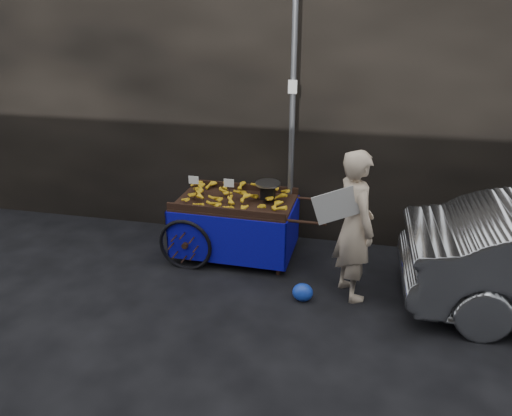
# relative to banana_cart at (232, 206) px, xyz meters

# --- Properties ---
(ground) EXTENTS (80.00, 80.00, 0.00)m
(ground) POSITION_rel_banana_cart_xyz_m (0.47, -0.83, -0.77)
(ground) COLOR black
(ground) RESTS_ON ground
(building_wall) EXTENTS (13.50, 2.00, 5.00)m
(building_wall) POSITION_rel_banana_cart_xyz_m (0.86, 1.77, 1.73)
(building_wall) COLOR black
(building_wall) RESTS_ON ground
(street_pole) EXTENTS (0.12, 0.10, 4.00)m
(street_pole) POSITION_rel_banana_cart_xyz_m (0.77, 0.47, 1.24)
(street_pole) COLOR slate
(street_pole) RESTS_ON ground
(banana_cart) EXTENTS (2.30, 1.17, 1.24)m
(banana_cart) POSITION_rel_banana_cart_xyz_m (0.00, 0.00, 0.00)
(banana_cart) COLOR black
(banana_cart) RESTS_ON ground
(vendor) EXTENTS (0.89, 0.83, 1.91)m
(vendor) POSITION_rel_banana_cart_xyz_m (1.73, -0.70, 0.19)
(vendor) COLOR #C2AC90
(vendor) RESTS_ON ground
(plastic_bag) EXTENTS (0.26, 0.21, 0.23)m
(plastic_bag) POSITION_rel_banana_cart_xyz_m (1.17, -1.00, -0.65)
(plastic_bag) COLOR #183BB8
(plastic_bag) RESTS_ON ground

